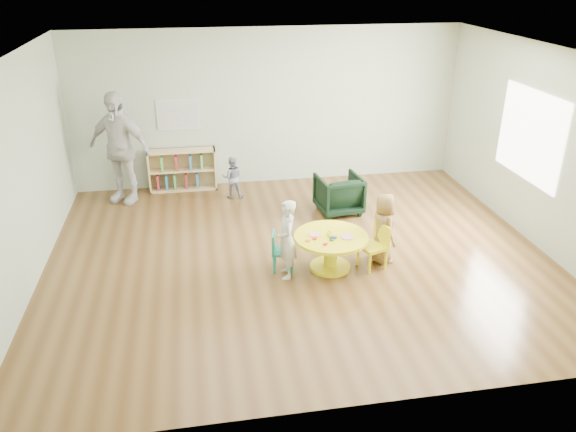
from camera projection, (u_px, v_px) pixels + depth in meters
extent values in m
plane|color=#54371A|center=(299.00, 255.00, 8.00)|extent=(7.00, 7.00, 0.00)
cube|color=white|center=(300.00, 57.00, 6.84)|extent=(7.00, 6.00, 0.10)
cube|color=#9FAD94|center=(268.00, 108.00, 10.09)|extent=(7.00, 0.10, 2.80)
cube|color=#9FAD94|center=(366.00, 278.00, 4.72)|extent=(7.00, 0.10, 2.80)
cube|color=#9FAD94|center=(19.00, 178.00, 6.87)|extent=(0.10, 6.00, 2.80)
cube|color=#9FAD94|center=(542.00, 148.00, 7.95)|extent=(0.10, 6.00, 2.80)
cube|color=white|center=(530.00, 135.00, 8.17)|extent=(0.02, 1.60, 1.30)
cylinder|color=yellow|center=(331.00, 253.00, 7.57)|extent=(0.18, 0.18, 0.45)
cylinder|color=yellow|center=(330.00, 266.00, 7.66)|extent=(0.55, 0.55, 0.04)
cylinder|color=yellow|center=(331.00, 237.00, 7.47)|extent=(0.99, 0.99, 0.04)
cylinder|color=pink|center=(314.00, 235.00, 7.47)|extent=(0.15, 0.15, 0.01)
cylinder|color=pink|center=(347.00, 237.00, 7.41)|extent=(0.17, 0.17, 0.01)
cylinder|color=yellow|center=(330.00, 235.00, 7.43)|extent=(0.06, 0.13, 0.04)
cylinder|color=#12692B|center=(330.00, 238.00, 7.35)|extent=(0.03, 0.05, 0.02)
cylinder|color=#12692B|center=(330.00, 232.00, 7.50)|extent=(0.03, 0.05, 0.02)
cube|color=red|center=(325.00, 244.00, 7.22)|extent=(0.07, 0.07, 0.02)
cube|color=orange|center=(307.00, 241.00, 7.31)|extent=(0.06, 0.06, 0.02)
cube|color=#1821B8|center=(335.00, 238.00, 7.39)|extent=(0.07, 0.07, 0.02)
cube|color=#12692B|center=(332.00, 240.00, 7.33)|extent=(0.06, 0.06, 0.02)
cube|color=red|center=(314.00, 239.00, 7.36)|extent=(0.06, 0.06, 0.02)
cube|color=#167E62|center=(283.00, 251.00, 7.53)|extent=(0.35, 0.35, 0.04)
cube|color=#167E62|center=(274.00, 241.00, 7.47)|extent=(0.09, 0.29, 0.25)
cylinder|color=#167E62|center=(275.00, 256.00, 7.70)|extent=(0.04, 0.04, 0.25)
cylinder|color=#167E62|center=(274.00, 265.00, 7.49)|extent=(0.04, 0.04, 0.25)
cylinder|color=#167E62|center=(292.00, 257.00, 7.69)|extent=(0.04, 0.04, 0.25)
cylinder|color=#167E62|center=(292.00, 265.00, 7.48)|extent=(0.04, 0.04, 0.25)
cube|color=yellow|center=(372.00, 247.00, 7.57)|extent=(0.42, 0.42, 0.04)
cube|color=yellow|center=(382.00, 233.00, 7.57)|extent=(0.14, 0.32, 0.29)
cylinder|color=yellow|center=(386.00, 259.00, 7.59)|extent=(0.04, 0.04, 0.29)
cylinder|color=yellow|center=(374.00, 251.00, 7.81)|extent=(0.04, 0.04, 0.29)
cylinder|color=yellow|center=(370.00, 264.00, 7.48)|extent=(0.04, 0.04, 0.29)
cylinder|color=yellow|center=(358.00, 255.00, 7.69)|extent=(0.04, 0.04, 0.29)
cube|color=tan|center=(149.00, 172.00, 10.03)|extent=(0.03, 0.30, 0.75)
cube|color=tan|center=(215.00, 168.00, 10.21)|extent=(0.03, 0.30, 0.75)
cube|color=tan|center=(184.00, 188.00, 10.27)|extent=(1.20, 0.30, 0.03)
cube|color=tan|center=(181.00, 151.00, 9.97)|extent=(1.20, 0.30, 0.03)
cube|color=tan|center=(183.00, 170.00, 10.12)|extent=(1.14, 0.28, 0.03)
cube|color=tan|center=(183.00, 167.00, 10.25)|extent=(1.20, 0.02, 0.75)
cube|color=#AF2E38|center=(158.00, 182.00, 10.12)|extent=(0.04, 0.18, 0.26)
cube|color=#3581BB|center=(167.00, 181.00, 10.14)|extent=(0.04, 0.18, 0.26)
cube|color=#5ABB56|center=(175.00, 181.00, 10.16)|extent=(0.04, 0.18, 0.26)
cube|color=#AF2E38|center=(186.00, 180.00, 10.20)|extent=(0.04, 0.18, 0.26)
cube|color=#3581BB|center=(197.00, 179.00, 10.23)|extent=(0.04, 0.18, 0.26)
cube|color=#5ABB56|center=(162.00, 163.00, 9.99)|extent=(0.04, 0.18, 0.26)
cube|color=#AF2E38|center=(176.00, 163.00, 10.03)|extent=(0.04, 0.18, 0.26)
cube|color=#3581BB|center=(190.00, 162.00, 10.07)|extent=(0.04, 0.18, 0.26)
cube|color=#5ABB56|center=(202.00, 161.00, 10.10)|extent=(0.04, 0.18, 0.26)
cube|color=silver|center=(178.00, 115.00, 9.85)|extent=(0.74, 0.01, 0.54)
cube|color=red|center=(178.00, 115.00, 9.85)|extent=(0.70, 0.00, 0.50)
imported|color=black|center=(339.00, 194.00, 9.23)|extent=(0.76, 0.78, 0.64)
imported|color=silver|center=(287.00, 239.00, 7.26)|extent=(0.27, 0.40, 1.08)
imported|color=gold|center=(383.00, 228.00, 7.65)|extent=(0.40, 0.53, 1.00)
imported|color=#1B2143|center=(232.00, 177.00, 9.77)|extent=(0.39, 0.31, 0.76)
imported|color=silver|center=(119.00, 148.00, 9.41)|extent=(1.21, 0.94, 1.91)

